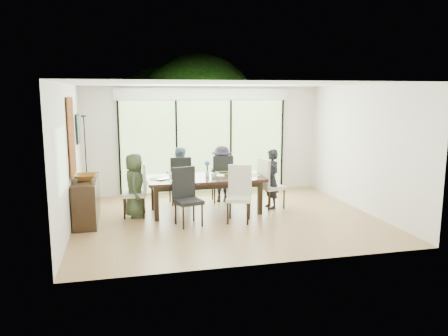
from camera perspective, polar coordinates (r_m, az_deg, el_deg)
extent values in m
cube|color=brown|center=(8.99, 0.37, -6.59)|extent=(6.00, 5.00, 0.01)
cube|color=white|center=(8.63, 0.39, 10.95)|extent=(6.00, 5.00, 0.01)
cube|color=silver|center=(11.14, -2.67, 3.69)|extent=(6.00, 0.02, 2.70)
cube|color=silver|center=(6.33, 5.74, -1.00)|extent=(6.00, 0.02, 2.70)
cube|color=white|center=(8.52, -19.70, 1.26)|extent=(0.02, 5.00, 2.70)
cube|color=silver|center=(9.86, 17.66, 2.45)|extent=(0.02, 5.00, 2.70)
cube|color=#598C3F|center=(11.12, -2.63, 2.90)|extent=(4.20, 0.02, 2.30)
cube|color=white|center=(11.03, -2.67, 9.61)|extent=(4.40, 0.06, 0.28)
cube|color=black|center=(10.93, -13.52, 2.52)|extent=(0.05, 0.04, 2.30)
cube|color=black|center=(11.01, -6.21, 2.78)|extent=(0.05, 0.04, 2.30)
cube|color=black|center=(11.26, 0.89, 3.00)|extent=(0.05, 0.04, 2.30)
cube|color=black|center=(11.68, 7.57, 3.15)|extent=(0.05, 0.04, 2.30)
cube|color=#8CAD7F|center=(7.32, -20.47, 1.08)|extent=(0.02, 0.90, 1.00)
cube|color=brown|center=(12.23, -3.39, -2.42)|extent=(6.00, 1.80, 0.10)
cube|color=brown|center=(12.90, -4.03, 0.92)|extent=(6.00, 0.08, 0.06)
sphere|color=#14380F|center=(13.63, -12.28, 4.96)|extent=(3.20, 3.20, 3.20)
sphere|color=#14380F|center=(14.41, -3.54, 6.85)|extent=(4.00, 4.00, 4.00)
sphere|color=#14380F|center=(14.10, 4.29, 4.58)|extent=(2.80, 2.80, 2.80)
sphere|color=#14380F|center=(14.98, -7.79, 6.20)|extent=(3.60, 3.60, 3.60)
cube|color=black|center=(9.28, -2.44, -1.37)|extent=(2.45, 1.12, 0.06)
cube|color=black|center=(9.30, -2.43, -1.93)|extent=(2.25, 0.92, 0.10)
cube|color=black|center=(8.81, -8.82, -4.63)|extent=(0.09, 0.09, 0.70)
cube|color=black|center=(9.22, 4.71, -3.91)|extent=(0.09, 0.09, 0.70)
cube|color=black|center=(9.65, -9.23, -3.39)|extent=(0.09, 0.09, 0.70)
cube|color=black|center=(10.02, 3.20, -2.78)|extent=(0.09, 0.09, 0.70)
imported|color=#37462E|center=(9.14, -11.59, -2.23)|extent=(0.46, 0.66, 1.32)
imported|color=black|center=(9.68, 6.20, -1.42)|extent=(0.49, 0.67, 1.32)
imported|color=slate|center=(10.03, -5.85, -1.02)|extent=(0.68, 0.50, 1.32)
imported|color=#231C2B|center=(10.21, -0.28, -0.78)|extent=(0.65, 0.45, 1.32)
cube|color=#85A43A|center=(9.15, -8.29, -1.41)|extent=(0.45, 0.33, 0.01)
cube|color=#8CB841|center=(9.50, 3.20, -0.92)|extent=(0.45, 0.33, 0.01)
cube|color=#8AC747|center=(9.60, -5.53, -0.84)|extent=(0.45, 0.33, 0.01)
cube|color=#A2BB43|center=(9.78, 0.29, -0.60)|extent=(0.45, 0.33, 0.01)
cube|color=white|center=(8.90, -5.55, -1.67)|extent=(0.45, 0.33, 0.01)
cube|color=black|center=(9.56, -4.89, -0.81)|extent=(0.27, 0.18, 0.01)
cube|color=black|center=(9.72, 0.07, -0.61)|extent=(0.24, 0.17, 0.01)
cube|color=white|center=(9.38, 1.82, -1.04)|extent=(0.31, 0.22, 0.00)
cube|color=white|center=(8.90, -5.56, -1.58)|extent=(0.27, 0.27, 0.02)
cube|color=orange|center=(8.89, -5.56, -1.46)|extent=(0.20, 0.20, 0.01)
cylinder|color=silver|center=(9.32, -2.20, -0.75)|extent=(0.08, 0.08, 0.12)
cylinder|color=#337226|center=(9.30, -2.20, 0.00)|extent=(0.04, 0.04, 0.16)
sphere|color=#4D59C0|center=(9.29, -2.21, 0.62)|extent=(0.11, 0.11, 0.11)
imported|color=silver|center=(9.06, -7.61, -1.44)|extent=(0.40, 0.37, 0.03)
imported|color=white|center=(9.31, -6.85, -0.90)|extent=(0.17, 0.17, 0.10)
imported|color=white|center=(9.20, -1.41, -0.97)|extent=(0.14, 0.14, 0.09)
imported|color=white|center=(9.54, 2.17, -0.58)|extent=(0.15, 0.15, 0.10)
imported|color=white|center=(9.37, -0.99, -1.01)|extent=(0.19, 0.25, 0.02)
cube|color=black|center=(9.10, -17.51, -4.02)|extent=(0.43, 1.53, 0.86)
imported|color=brown|center=(8.90, -17.71, -1.13)|extent=(0.45, 0.45, 0.11)
cylinder|color=black|center=(9.35, -17.50, -0.84)|extent=(0.10, 0.10, 0.04)
cylinder|color=black|center=(9.26, -17.69, 2.82)|extent=(0.02, 0.02, 1.19)
cylinder|color=black|center=(9.21, -17.88, 6.48)|extent=(0.10, 0.10, 0.03)
cylinder|color=silver|center=(9.21, -17.90, 6.83)|extent=(0.03, 0.03, 0.10)
cube|color=#8B3E14|center=(8.87, -19.30, 3.87)|extent=(0.02, 1.00, 1.50)
cube|color=black|center=(10.16, -18.57, 4.87)|extent=(0.03, 0.55, 0.65)
cube|color=#184B4D|center=(10.16, -18.46, 4.88)|extent=(0.01, 0.45, 0.55)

